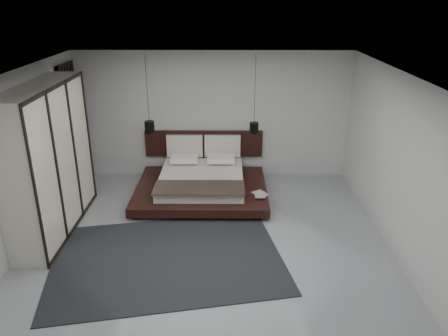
{
  "coord_description": "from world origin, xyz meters",
  "views": [
    {
      "loc": [
        0.32,
        -6.39,
        3.89
      ],
      "look_at": [
        0.26,
        1.2,
        0.86
      ],
      "focal_mm": 35.0,
      "sensor_mm": 36.0,
      "label": 1
    }
  ],
  "objects_px": {
    "pendant_right": "(254,127)",
    "wardrobe": "(49,160)",
    "bed": "(202,181)",
    "rug": "(168,258)",
    "pendant_left": "(150,127)",
    "lattice_screen": "(72,126)"
  },
  "relations": [
    {
      "from": "lattice_screen",
      "to": "wardrobe",
      "type": "height_order",
      "value": "lattice_screen"
    },
    {
      "from": "lattice_screen",
      "to": "bed",
      "type": "bearing_deg",
      "value": -11.08
    },
    {
      "from": "rug",
      "to": "pendant_right",
      "type": "bearing_deg",
      "value": 62.3
    },
    {
      "from": "rug",
      "to": "lattice_screen",
      "type": "bearing_deg",
      "value": 128.08
    },
    {
      "from": "pendant_right",
      "to": "rug",
      "type": "xyz_separation_m",
      "value": [
        -1.49,
        -2.84,
        -1.31
      ]
    },
    {
      "from": "lattice_screen",
      "to": "rug",
      "type": "distance_m",
      "value": 4.0
    },
    {
      "from": "bed",
      "to": "wardrobe",
      "type": "distance_m",
      "value": 3.04
    },
    {
      "from": "pendant_right",
      "to": "bed",
      "type": "bearing_deg",
      "value": -159.65
    },
    {
      "from": "pendant_left",
      "to": "pendant_right",
      "type": "xyz_separation_m",
      "value": [
        2.17,
        0.0,
        -0.01
      ]
    },
    {
      "from": "bed",
      "to": "pendant_left",
      "type": "relative_size",
      "value": 1.66
    },
    {
      "from": "bed",
      "to": "pendant_left",
      "type": "bearing_deg",
      "value": 159.65
    },
    {
      "from": "pendant_right",
      "to": "wardrobe",
      "type": "height_order",
      "value": "pendant_right"
    },
    {
      "from": "pendant_left",
      "to": "pendant_right",
      "type": "distance_m",
      "value": 2.17
    },
    {
      "from": "pendant_left",
      "to": "wardrobe",
      "type": "bearing_deg",
      "value": -127.31
    },
    {
      "from": "pendant_left",
      "to": "lattice_screen",
      "type": "bearing_deg",
      "value": 175.36
    },
    {
      "from": "bed",
      "to": "rug",
      "type": "xyz_separation_m",
      "value": [
        -0.41,
        -2.44,
        -0.27
      ]
    },
    {
      "from": "wardrobe",
      "to": "rug",
      "type": "height_order",
      "value": "wardrobe"
    },
    {
      "from": "lattice_screen",
      "to": "bed",
      "type": "distance_m",
      "value": 2.97
    },
    {
      "from": "pendant_right",
      "to": "wardrobe",
      "type": "distance_m",
      "value": 4.02
    },
    {
      "from": "lattice_screen",
      "to": "rug",
      "type": "xyz_separation_m",
      "value": [
        2.33,
        -2.98,
        -1.29
      ]
    },
    {
      "from": "lattice_screen",
      "to": "pendant_left",
      "type": "xyz_separation_m",
      "value": [
        1.66,
        -0.13,
        0.03
      ]
    },
    {
      "from": "wardrobe",
      "to": "bed",
      "type": "bearing_deg",
      "value": 30.07
    }
  ]
}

